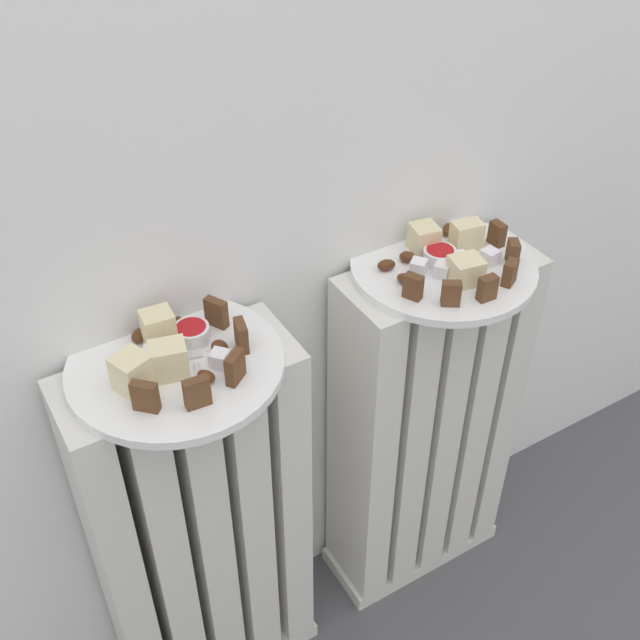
{
  "coord_description": "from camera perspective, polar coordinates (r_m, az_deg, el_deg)",
  "views": [
    {
      "loc": [
        -0.42,
        -0.42,
        1.31
      ],
      "look_at": [
        0.0,
        0.28,
        0.66
      ],
      "focal_mm": 43.93,
      "sensor_mm": 36.0,
      "label": 1
    }
  ],
  "objects": [
    {
      "name": "marble_cake_slice_right_1",
      "position": [
        1.16,
        10.62,
        6.07
      ],
      "size": [
        0.05,
        0.04,
        0.04
      ],
      "primitive_type": "cube",
      "rotation": [
        0.0,
        0.0,
        -0.18
      ],
      "color": "beige",
      "rests_on": "plate_right"
    },
    {
      "name": "dark_cake_slice_left_4",
      "position": [
        1.0,
        -7.57,
        0.53
      ],
      "size": [
        0.02,
        0.03,
        0.04
      ],
      "primitive_type": "cube",
      "rotation": [
        0.0,
        0.0,
        2.05
      ],
      "color": "#56351E",
      "rests_on": "plate_left"
    },
    {
      "name": "fork",
      "position": [
        0.95,
        -8.9,
        -3.4
      ],
      "size": [
        0.04,
        0.1,
        0.0
      ],
      "color": "silver",
      "rests_on": "plate_left"
    },
    {
      "name": "radiator_right",
      "position": [
        1.36,
        7.53,
        -8.07
      ],
      "size": [
        0.32,
        0.13,
        0.67
      ],
      "color": "silver",
      "rests_on": "ground_plane"
    },
    {
      "name": "marble_cake_slice_right_2",
      "position": [
        1.09,
        10.57,
        3.57
      ],
      "size": [
        0.05,
        0.05,
        0.04
      ],
      "primitive_type": "cube",
      "rotation": [
        0.0,
        0.0,
        -0.18
      ],
      "color": "beige",
      "rests_on": "plate_right"
    },
    {
      "name": "marble_cake_slice_left_0",
      "position": [
        0.94,
        -10.96,
        -2.87
      ],
      "size": [
        0.05,
        0.04,
        0.04
      ],
      "primitive_type": "cube",
      "rotation": [
        0.0,
        0.0,
        -0.25
      ],
      "color": "beige",
      "rests_on": "plate_left"
    },
    {
      "name": "plate_right",
      "position": [
        1.13,
        8.96,
        3.88
      ],
      "size": [
        0.27,
        0.27,
        0.01
      ],
      "primitive_type": "cylinder",
      "color": "white",
      "rests_on": "radiator_right"
    },
    {
      "name": "medjool_date_right_3",
      "position": [
        1.1,
        4.86,
        4.01
      ],
      "size": [
        0.03,
        0.02,
        0.02
      ],
      "primitive_type": "ellipsoid",
      "rotation": [
        0.0,
        0.0,
        2.82
      ],
      "color": "#4C2814",
      "rests_on": "plate_right"
    },
    {
      "name": "medjool_date_left_0",
      "position": [
        0.93,
        -8.29,
        -4.08
      ],
      "size": [
        0.02,
        0.03,
        0.01
      ],
      "primitive_type": "ellipsoid",
      "rotation": [
        0.0,
        0.0,
        2.09
      ],
      "color": "#4C2814",
      "rests_on": "plate_left"
    },
    {
      "name": "turkish_delight_right_0",
      "position": [
        1.1,
        7.18,
        3.84
      ],
      "size": [
        0.03,
        0.03,
        0.02
      ],
      "primitive_type": "cube",
      "rotation": [
        0.0,
        0.0,
        0.67
      ],
      "color": "white",
      "rests_on": "plate_right"
    },
    {
      "name": "marble_cake_slice_left_1",
      "position": [
        0.98,
        -11.66,
        -0.69
      ],
      "size": [
        0.04,
        0.04,
        0.05
      ],
      "primitive_type": "cube",
      "rotation": [
        0.0,
        0.0,
        -0.09
      ],
      "color": "beige",
      "rests_on": "plate_left"
    },
    {
      "name": "medjool_date_left_1",
      "position": [
        1.01,
        -10.39,
        -0.27
      ],
      "size": [
        0.03,
        0.03,
        0.02
      ],
      "primitive_type": "ellipsoid",
      "rotation": [
        0.0,
        0.0,
        0.78
      ],
      "color": "#4C2814",
      "rests_on": "plate_left"
    },
    {
      "name": "turkish_delight_right_2",
      "position": [
        1.14,
        12.26,
        4.51
      ],
      "size": [
        0.03,
        0.03,
        0.02
      ],
      "primitive_type": "cube",
      "rotation": [
        0.0,
        0.0,
        0.15
      ],
      "color": "white",
      "rests_on": "plate_right"
    },
    {
      "name": "medjool_date_right_1",
      "position": [
        1.12,
        6.39,
        4.59
      ],
      "size": [
        0.03,
        0.03,
        0.02
      ],
      "primitive_type": "ellipsoid",
      "rotation": [
        0.0,
        0.0,
        2.38
      ],
      "color": "#4C2814",
      "rests_on": "plate_right"
    },
    {
      "name": "medjool_date_right_0",
      "position": [
        1.08,
        6.38,
        2.97
      ],
      "size": [
        0.03,
        0.04,
        0.01
      ],
      "primitive_type": "ellipsoid",
      "rotation": [
        0.0,
        0.0,
        2.15
      ],
      "color": "#4C2814",
      "rests_on": "plate_right"
    },
    {
      "name": "dark_cake_slice_left_0",
      "position": [
        0.9,
        -12.62,
        -5.47
      ],
      "size": [
        0.03,
        0.03,
        0.04
      ],
      "primitive_type": "cube",
      "rotation": [
        0.0,
        0.0,
        -0.78
      ],
      "color": "#56351E",
      "rests_on": "plate_left"
    },
    {
      "name": "turkish_delight_right_1",
      "position": [
        1.13,
        10.11,
        4.42
      ],
      "size": [
        0.02,
        0.02,
        0.02
      ],
      "primitive_type": "cube",
      "rotation": [
        0.0,
        0.0,
        1.33
      ],
      "color": "white",
      "rests_on": "plate_right"
    },
    {
      "name": "dark_cake_slice_left_1",
      "position": [
        0.89,
        -8.95,
        -5.24
      ],
      "size": [
        0.03,
        0.01,
        0.04
      ],
      "primitive_type": "cube",
      "rotation": [
        0.0,
        0.0,
        -0.07
      ],
      "color": "#56351E",
      "rests_on": "plate_left"
    },
    {
      "name": "jam_bowl_left",
      "position": [
        0.99,
        -9.33,
        -0.91
      ],
      "size": [
        0.05,
        0.05,
        0.02
      ],
      "color": "white",
      "rests_on": "plate_left"
    },
    {
      "name": "medjool_date_right_2",
      "position": [
        1.19,
        9.26,
        6.54
      ],
      "size": [
        0.03,
        0.03,
        0.01
      ],
      "primitive_type": "ellipsoid",
      "rotation": [
        0.0,
        0.0,
        0.74
      ],
      "color": "#4C2814",
      "rests_on": "plate_right"
    },
    {
      "name": "dark_cake_slice_right_3",
      "position": [
        1.1,
        13.67,
        3.37
      ],
      "size": [
        0.03,
        0.02,
        0.04
      ],
      "primitive_type": "cube",
      "rotation": [
        0.0,
        0.0,
        0.5
      ],
      "color": "#56351E",
      "rests_on": "plate_right"
    },
    {
      "name": "radiator_left",
      "position": [
        1.23,
        -8.56,
        -15.24
      ],
      "size": [
        0.32,
        0.13,
        0.67
      ],
      "color": "silver",
      "rests_on": "ground_plane"
    },
    {
      "name": "turkish_delight_left_0",
      "position": [
        0.95,
        -7.32,
        -2.83
      ],
      "size": [
        0.03,
        0.03,
        0.02
      ],
      "primitive_type": "cube",
      "rotation": [
        0.0,
        0.0,
        0.72
      ],
      "color": "white",
      "rests_on": "plate_left"
    },
    {
      "name": "dark_cake_slice_right_5",
      "position": [
        1.18,
        12.78,
        6.15
      ],
      "size": [
        0.01,
        0.02,
        0.04
      ],
      "primitive_type": "cube",
      "rotation": [
        0.0,
        0.0,
        1.57
      ],
      "color": "#56351E",
      "rests_on": "plate_right"
    },
    {
      "name": "dark_cake_slice_right_0",
      "position": [
        1.05,
        6.8,
        2.43
      ],
      "size": [
        0.02,
        0.03,
        0.04
      ],
      "primitive_type": "cube",
      "rotation": [
        0.0,
        0.0,
        -1.11
      ],
      "color": "#56351E",
      "rests_on": "plate_right"
    },
    {
      "name": "turkish_delight_right_3",
      "position": [
        1.1,
        8.92,
        3.61
      ],
      "size": [
        0.03,
        0.03,
        0.02
      ],
      "primitive_type": "cube",
      "rotation": [
        0.0,
        0.0,
        0.54
      ],
      "color": "white",
      "rests_on": "plate_right"
    },
    {
      "name": "turkish_delight_left_1",
      "position": [
        0.97,
        -12.16,
        -2.51
      ],
      "size": [
        0.03,
        0.03,
        0.02
      ],
      "primitive_type": "cube",
      "rotation": [
        0.0,
        0.0,
        1.01
      ],
      "color": "white",
      "rests_on": "plate_left"
    },
    {
      "name": "medjool_date_left_3",
      "position": [
        0.97,
        -7.33,
        -1.98
      ],
      "size": [
        0.02,
        0.03,
        0.02
      ],
      "primitive_type": "ellipsoid",
      "rotation": [
        0.0,
        0.0,
        1.71
      ],
      "color": "#4C2814",
      "rests_on": "plate_left"
    },
    {
      "name": "medjool_date_left_2",
      "position": [
        1.0,
        -13.08,
        -1.12
      ],
      "size": [
        0.03,
        0.03,
        0.01
      ],
      "primitive_type": "ellipsoid",
      "rotation": [
        0.0,
        0.0,
        0.85
      ],
      "color": "#4C2814",
      "rests_on": "plate_left"
    },
    {
      "name": "dark_cake_slice_right_4",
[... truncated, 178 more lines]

